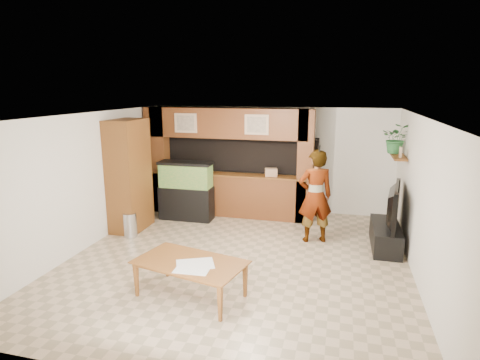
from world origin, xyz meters
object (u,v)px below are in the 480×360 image
(pantry_cabinet, at_px, (129,176))
(person, at_px, (315,196))
(aquarium, at_px, (186,191))
(dining_table, at_px, (189,280))
(television, at_px, (388,205))

(pantry_cabinet, distance_m, person, 3.99)
(aquarium, relative_size, dining_table, 0.86)
(pantry_cabinet, distance_m, dining_table, 3.56)
(television, relative_size, dining_table, 0.86)
(television, height_order, dining_table, television)
(pantry_cabinet, distance_m, aquarium, 1.42)
(pantry_cabinet, height_order, dining_table, pantry_cabinet)
(television, distance_m, dining_table, 4.12)
(pantry_cabinet, relative_size, aquarium, 1.74)
(person, bearing_deg, dining_table, 39.93)
(pantry_cabinet, height_order, person, pantry_cabinet)
(aquarium, height_order, television, aquarium)
(television, bearing_deg, aquarium, 89.65)
(pantry_cabinet, xyz_separation_m, dining_table, (2.35, -2.51, -0.92))
(television, relative_size, person, 0.73)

